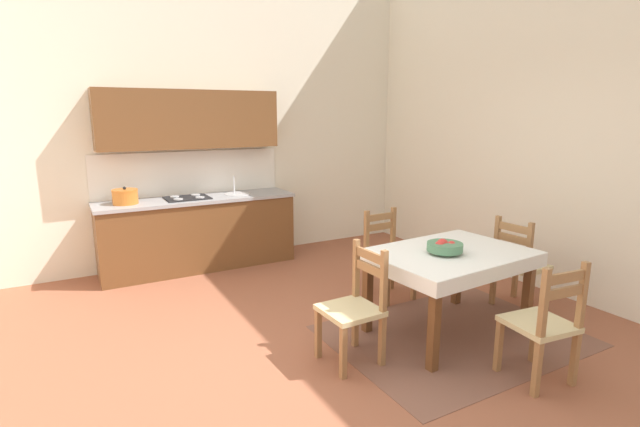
# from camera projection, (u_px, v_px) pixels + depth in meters

# --- Properties ---
(ground_plane) EXTENTS (6.39, 6.86, 0.10)m
(ground_plane) POSITION_uv_depth(u_px,v_px,m) (326.00, 367.00, 3.74)
(ground_plane) COLOR #99563D
(wall_back) EXTENTS (6.39, 0.12, 4.27)m
(wall_back) POSITION_uv_depth(u_px,v_px,m) (202.00, 96.00, 6.01)
(wall_back) COLOR silver
(wall_back) RESTS_ON ground_plane
(wall_right) EXTENTS (0.12, 6.86, 4.27)m
(wall_right) POSITION_uv_depth(u_px,v_px,m) (584.00, 91.00, 4.70)
(wall_right) COLOR silver
(wall_right) RESTS_ON ground_plane
(area_rug) EXTENTS (2.10, 1.60, 0.01)m
(area_rug) POSITION_uv_depth(u_px,v_px,m) (453.00, 336.00, 4.16)
(area_rug) COLOR brown
(area_rug) RESTS_ON ground_plane
(kitchen_cabinetry) EXTENTS (2.39, 0.63, 2.20)m
(kitchen_cabinetry) POSITION_uv_depth(u_px,v_px,m) (196.00, 201.00, 5.88)
(kitchen_cabinetry) COLOR brown
(kitchen_cabinetry) RESTS_ON ground_plane
(dining_table) EXTENTS (1.42, 1.07, 0.75)m
(dining_table) POSITION_uv_depth(u_px,v_px,m) (449.00, 265.00, 4.11)
(dining_table) COLOR brown
(dining_table) RESTS_ON ground_plane
(dining_chair_window_side) EXTENTS (0.44, 0.44, 0.93)m
(dining_chair_window_side) POSITION_uv_depth(u_px,v_px,m) (519.00, 265.00, 4.69)
(dining_chair_window_side) COLOR #D1BC89
(dining_chair_window_side) RESTS_ON ground_plane
(dining_chair_kitchen_side) EXTENTS (0.44, 0.44, 0.93)m
(dining_chair_kitchen_side) POSITION_uv_depth(u_px,v_px,m) (388.00, 256.00, 4.98)
(dining_chair_kitchen_side) COLOR #D1BC89
(dining_chair_kitchen_side) RESTS_ON ground_plane
(dining_chair_camera_side) EXTENTS (0.46, 0.46, 0.93)m
(dining_chair_camera_side) POSITION_uv_depth(u_px,v_px,m) (543.00, 325.00, 3.37)
(dining_chair_camera_side) COLOR #D1BC89
(dining_chair_camera_side) RESTS_ON ground_plane
(dining_chair_tv_side) EXTENTS (0.43, 0.43, 0.93)m
(dining_chair_tv_side) POSITION_uv_depth(u_px,v_px,m) (354.00, 308.00, 3.67)
(dining_chair_tv_side) COLOR #D1BC89
(dining_chair_tv_side) RESTS_ON ground_plane
(fruit_bowl) EXTENTS (0.30, 0.30, 0.12)m
(fruit_bowl) POSITION_uv_depth(u_px,v_px,m) (445.00, 247.00, 4.00)
(fruit_bowl) COLOR #4C7F5B
(fruit_bowl) RESTS_ON dining_table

